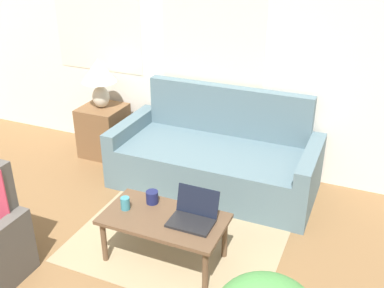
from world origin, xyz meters
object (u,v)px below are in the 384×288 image
table_lamp (99,75)px  laptop (193,215)px  cup_yellow (125,203)px  cup_navy (152,197)px  coffee_table (164,222)px  couch (216,159)px

table_lamp → laptop: 2.22m
table_lamp → cup_yellow: 1.88m
laptop → cup_yellow: size_ratio=3.24×
cup_navy → cup_yellow: (-0.15, -0.16, -0.00)m
coffee_table → laptop: laptop is taller
table_lamp → cup_navy: bearing=-44.1°
couch → table_lamp: 1.58m
couch → laptop: 1.26m
couch → cup_yellow: couch is taller
table_lamp → cup_yellow: table_lamp is taller
laptop → cup_yellow: (-0.55, -0.07, -0.00)m
coffee_table → cup_yellow: (-0.33, -0.02, 0.10)m
table_lamp → couch: bearing=-5.2°
coffee_table → laptop: bearing=12.4°
coffee_table → table_lamp: bearing=136.4°
couch → cup_navy: 1.14m
couch → cup_navy: bearing=-96.9°
laptop → cup_yellow: laptop is taller
couch → coffee_table: (0.04, -1.27, 0.07)m
couch → coffee_table: 1.27m
table_lamp → cup_navy: table_lamp is taller
cup_navy → couch: bearing=83.1°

